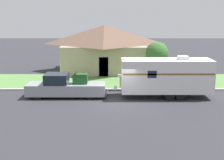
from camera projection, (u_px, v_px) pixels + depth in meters
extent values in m
plane|color=#2D2D33|center=(120.00, 102.00, 23.83)|extent=(120.00, 120.00, 0.00)
cube|color=#ADADA8|center=(119.00, 89.00, 27.48)|extent=(80.00, 0.30, 0.14)
cube|color=#568442|center=(118.00, 81.00, 31.06)|extent=(80.00, 7.00, 0.03)
cube|color=tan|center=(105.00, 57.00, 36.48)|extent=(9.33, 7.24, 3.12)
pyramid|color=brown|center=(105.00, 35.00, 35.91)|extent=(10.08, 7.81, 2.17)
cube|color=#4C3828|center=(104.00, 67.00, 33.08)|extent=(1.00, 0.06, 2.10)
cylinder|color=black|center=(38.00, 95.00, 24.49)|extent=(0.80, 0.28, 0.80)
cylinder|color=black|center=(43.00, 90.00, 26.04)|extent=(0.80, 0.28, 0.80)
cylinder|color=black|center=(91.00, 95.00, 24.48)|extent=(0.80, 0.28, 0.80)
cylinder|color=black|center=(92.00, 90.00, 26.04)|extent=(0.80, 0.28, 0.80)
cube|color=gray|center=(50.00, 89.00, 25.21)|extent=(3.52, 1.95, 0.89)
cube|color=#19232D|center=(57.00, 79.00, 25.03)|extent=(1.83, 1.79, 0.80)
cube|color=gray|center=(89.00, 89.00, 25.20)|extent=(2.77, 1.95, 0.89)
cube|color=#333333|center=(106.00, 93.00, 25.27)|extent=(0.12, 1.75, 0.20)
cube|color=#194C1E|center=(81.00, 79.00, 25.02)|extent=(1.15, 0.82, 0.80)
cube|color=black|center=(76.00, 73.00, 24.92)|extent=(0.10, 0.90, 0.08)
cylinder|color=black|center=(171.00, 96.00, 24.22)|extent=(0.75, 0.22, 0.75)
cylinder|color=black|center=(166.00, 89.00, 26.28)|extent=(0.75, 0.22, 0.75)
cylinder|color=black|center=(181.00, 96.00, 24.22)|extent=(0.75, 0.22, 0.75)
cylinder|color=black|center=(176.00, 89.00, 26.28)|extent=(0.75, 0.22, 0.75)
cube|color=silver|center=(167.00, 75.00, 24.96)|extent=(7.17, 2.39, 2.59)
cube|color=brown|center=(170.00, 74.00, 23.71)|extent=(7.03, 0.01, 0.14)
cube|color=#383838|center=(115.00, 91.00, 25.23)|extent=(1.08, 0.12, 0.10)
cylinder|color=silver|center=(116.00, 88.00, 25.18)|extent=(0.28, 0.28, 0.36)
cube|color=silver|center=(184.00, 58.00, 24.65)|extent=(0.80, 0.68, 0.28)
cube|color=#19232D|center=(153.00, 74.00, 23.72)|extent=(0.70, 0.01, 0.56)
cylinder|color=brown|center=(121.00, 83.00, 28.05)|extent=(0.09, 0.09, 1.07)
cube|color=silver|center=(121.00, 76.00, 27.91)|extent=(0.48, 0.20, 0.22)
cylinder|color=brown|center=(157.00, 71.00, 31.12)|extent=(0.24, 0.24, 1.92)
sphere|color=#38662D|center=(158.00, 53.00, 30.74)|extent=(2.26, 2.26, 2.26)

